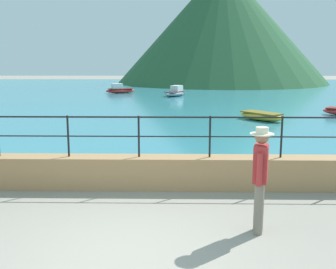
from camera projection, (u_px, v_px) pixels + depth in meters
The scene contains 9 objects.
ground_plane at pixel (120, 256), 5.96m from camera, with size 120.00×120.00×0.00m, color gray.
promenade_wall at pixel (139, 172), 9.04m from camera, with size 20.00×0.56×0.70m, color tan.
railing at pixel (139, 129), 8.86m from camera, with size 18.44×0.04×0.90m.
lake_water at pixel (165, 95), 31.35m from camera, with size 64.00×44.32×0.06m, color teal.
hill_main at pixel (222, 25), 45.62m from camera, with size 23.34×23.34×12.83m, color #285633.
person_walking at pixel (260, 175), 6.61m from camera, with size 0.38×0.55×1.75m.
boat_0 at pixel (261, 116), 18.46m from camera, with size 2.15×2.35×0.36m.
boat_2 at pixel (120, 90), 32.54m from camera, with size 2.47×1.66×0.76m.
boat_3 at pixel (175, 92), 30.00m from camera, with size 1.93×2.44×0.76m.
Camera 1 is at (0.80, -5.52, 2.82)m, focal length 44.11 mm.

